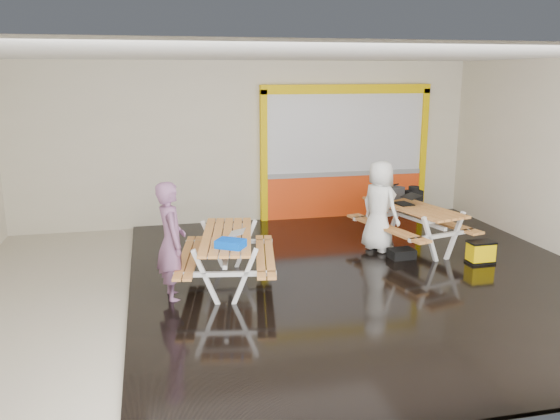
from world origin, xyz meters
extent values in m
cube|color=#BFB6A2|center=(0.00, 0.00, -0.01)|extent=(10.00, 8.00, 0.01)
cube|color=white|center=(0.00, 0.00, 3.50)|extent=(10.00, 8.00, 0.01)
cube|color=beige|center=(0.00, 4.00, 1.75)|extent=(10.00, 0.01, 3.50)
cube|color=beige|center=(0.00, -4.00, 1.75)|extent=(10.00, 0.01, 3.50)
cube|color=black|center=(1.25, 0.00, 0.03)|extent=(7.50, 7.98, 0.05)
cube|color=#F24211|center=(2.20, 3.93, 0.50)|extent=(3.60, 0.12, 1.00)
cube|color=gray|center=(2.20, 3.93, 1.03)|extent=(3.60, 0.14, 0.10)
cube|color=silver|center=(2.20, 3.94, 1.94)|extent=(3.60, 0.08, 1.72)
cube|color=#EEC000|center=(0.33, 3.92, 1.45)|extent=(0.14, 0.16, 2.90)
cube|color=#EEC000|center=(4.07, 3.92, 1.45)|extent=(0.14, 0.16, 2.90)
cube|color=#EEC000|center=(2.20, 3.92, 2.90)|extent=(3.88, 0.16, 0.20)
cube|color=#D9883D|center=(-1.30, 0.20, 0.82)|extent=(0.50, 2.10, 0.04)
cube|color=#D9883D|center=(-1.15, 0.17, 0.82)|extent=(0.50, 2.10, 0.04)
cube|color=#D9883D|center=(-1.01, 0.15, 0.82)|extent=(0.50, 2.10, 0.04)
cube|color=#D9883D|center=(-0.86, 0.12, 0.82)|extent=(0.50, 2.10, 0.04)
cube|color=#D9883D|center=(-0.71, 0.09, 0.82)|extent=(0.50, 2.10, 0.04)
cube|color=white|center=(-1.42, -0.59, 0.45)|extent=(0.40, 0.13, 0.84)
cube|color=white|center=(-0.88, -0.69, 0.45)|extent=(0.40, 0.13, 0.84)
cube|color=white|center=(-1.15, -0.64, 0.49)|extent=(1.43, 0.32, 0.06)
cube|color=white|center=(-1.15, -0.64, 0.77)|extent=(0.71, 0.19, 0.06)
cube|color=white|center=(-1.13, 0.98, 0.45)|extent=(0.40, 0.13, 0.84)
cube|color=white|center=(-0.59, 0.89, 0.45)|extent=(0.40, 0.13, 0.84)
cube|color=white|center=(-0.86, 0.93, 0.49)|extent=(1.43, 0.32, 0.06)
cube|color=white|center=(-0.86, 0.93, 0.77)|extent=(0.71, 0.19, 0.06)
cube|color=white|center=(-1.01, 0.15, 0.61)|extent=(0.37, 1.71, 0.06)
cube|color=#D9883D|center=(-1.65, 0.26, 0.50)|extent=(0.49, 2.10, 0.04)
cube|color=#D9883D|center=(-1.51, 0.24, 0.50)|extent=(0.49, 2.10, 0.04)
cube|color=#D9883D|center=(-0.50, 0.06, 0.50)|extent=(0.49, 2.10, 0.04)
cube|color=#D9883D|center=(-0.36, 0.03, 0.50)|extent=(0.49, 2.10, 0.04)
cube|color=#D9883D|center=(2.30, 1.18, 0.84)|extent=(0.66, 2.12, 0.04)
cube|color=#D9883D|center=(2.45, 1.22, 0.84)|extent=(0.66, 2.12, 0.04)
cube|color=#D9883D|center=(2.60, 1.26, 0.84)|extent=(0.66, 2.12, 0.04)
cube|color=#D9883D|center=(2.75, 1.30, 0.84)|extent=(0.66, 2.12, 0.04)
cube|color=#D9883D|center=(2.90, 1.33, 0.84)|extent=(0.66, 2.12, 0.04)
cube|color=white|center=(2.53, 0.40, 0.45)|extent=(0.40, 0.16, 0.86)
cube|color=white|center=(3.07, 0.53, 0.45)|extent=(0.40, 0.16, 0.86)
cube|color=white|center=(2.80, 0.46, 0.50)|extent=(1.45, 0.42, 0.06)
cube|color=white|center=(2.80, 0.46, 0.78)|extent=(0.72, 0.24, 0.06)
cube|color=white|center=(2.13, 1.98, 0.45)|extent=(0.40, 0.16, 0.86)
cube|color=white|center=(2.67, 2.12, 0.45)|extent=(0.40, 0.16, 0.86)
cube|color=white|center=(2.40, 2.05, 0.50)|extent=(1.45, 0.42, 0.06)
cube|color=white|center=(2.40, 2.05, 0.78)|extent=(0.72, 0.24, 0.06)
cube|color=white|center=(2.60, 1.26, 0.62)|extent=(0.49, 1.73, 0.06)
cube|color=#D9883D|center=(1.95, 1.10, 0.51)|extent=(0.65, 2.12, 0.04)
cube|color=#D9883D|center=(2.10, 1.13, 0.51)|extent=(0.65, 2.12, 0.04)
cube|color=#D9883D|center=(3.10, 1.38, 0.51)|extent=(0.65, 2.12, 0.04)
cube|color=#D9883D|center=(3.24, 1.42, 0.51)|extent=(0.65, 2.12, 0.04)
imported|color=#764C6D|center=(-1.86, -0.20, 0.88)|extent=(0.50, 0.69, 1.76)
imported|color=white|center=(1.93, 1.22, 0.90)|extent=(0.81, 0.95, 1.65)
cube|color=silver|center=(-1.05, -0.18, 0.85)|extent=(0.33, 0.40, 0.02)
cube|color=silver|center=(-0.90, -0.22, 0.97)|extent=(0.31, 0.39, 0.07)
cube|color=silver|center=(-0.91, -0.22, 0.97)|extent=(0.27, 0.34, 0.05)
cube|color=black|center=(2.49, 1.42, 0.87)|extent=(0.32, 0.41, 0.02)
cube|color=black|center=(2.65, 1.44, 1.00)|extent=(0.30, 0.41, 0.07)
cube|color=silver|center=(2.64, 1.44, 1.00)|extent=(0.26, 0.36, 0.06)
cube|color=blue|center=(-1.04, -0.52, 0.90)|extent=(0.47, 0.44, 0.11)
cube|color=black|center=(2.48, 1.94, 0.97)|extent=(0.54, 0.45, 0.22)
cylinder|color=black|center=(2.48, 1.94, 1.12)|extent=(0.33, 0.20, 0.03)
cube|color=black|center=(2.99, 2.05, 0.74)|extent=(0.34, 0.23, 0.47)
cylinder|color=black|center=(2.99, 2.05, 1.00)|extent=(0.22, 0.22, 0.12)
cube|color=black|center=(2.17, 0.73, 0.13)|extent=(0.45, 0.35, 0.16)
cube|color=black|center=(3.38, 0.18, 0.07)|extent=(0.45, 0.30, 0.04)
cube|color=#E6BA00|center=(3.38, 0.18, 0.24)|extent=(0.43, 0.28, 0.34)
cube|color=black|center=(3.38, 0.18, 0.42)|extent=(0.45, 0.30, 0.03)
camera|label=1|loc=(-2.11, -8.31, 3.25)|focal=37.10mm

